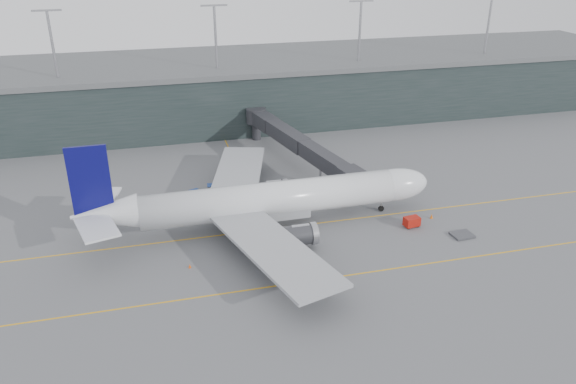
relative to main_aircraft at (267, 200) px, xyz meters
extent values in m
plane|color=#58585D|center=(-5.59, 2.61, -4.61)|extent=(320.00, 320.00, 0.00)
cube|color=gold|center=(-5.59, -1.39, -4.60)|extent=(160.00, 0.25, 0.02)
cube|color=gold|center=(-5.59, -17.39, -4.60)|extent=(160.00, 0.25, 0.02)
cube|color=gold|center=(-0.59, 22.61, -4.60)|extent=(0.25, 60.00, 0.02)
cube|color=#1D2827|center=(-5.59, 60.61, 2.39)|extent=(240.00, 35.00, 14.00)
cube|color=#515456|center=(-5.59, 60.61, 9.99)|extent=(240.00, 36.00, 1.20)
cylinder|color=#9E9EA3|center=(-35.59, 50.61, 17.39)|extent=(0.60, 0.60, 14.00)
cylinder|color=#9E9EA3|center=(-0.59, 50.61, 17.39)|extent=(0.60, 0.60, 14.00)
cylinder|color=#9E9EA3|center=(34.41, 50.61, 17.39)|extent=(0.60, 0.60, 14.00)
cylinder|color=#9E9EA3|center=(69.41, 50.61, 17.39)|extent=(0.60, 0.60, 14.00)
cylinder|color=silver|center=(0.42, 0.00, 0.15)|extent=(41.38, 5.93, 5.57)
ellipsoid|color=silver|center=(22.43, 0.19, 0.15)|extent=(11.75, 5.67, 5.57)
cone|color=silver|center=(-25.19, -0.22, 0.78)|extent=(9.93, 5.43, 5.35)
cube|color=#93969B|center=(-0.48, 0.00, -2.01)|extent=(14.42, 4.62, 1.80)
cube|color=black|center=(25.85, 0.22, 1.05)|extent=(2.00, 2.71, 0.72)
cube|color=#93969B|center=(-2.16, -13.95, -0.75)|extent=(15.15, 27.28, 0.49)
cylinder|color=#35363A|center=(2.29, -8.52, -2.28)|extent=(6.32, 3.20, 3.15)
cube|color=#93969B|center=(-2.40, 13.91, -0.75)|extent=(14.76, 27.27, 0.49)
cylinder|color=#35363A|center=(2.14, 8.56, -2.28)|extent=(6.32, 3.20, 3.15)
cube|color=#09094F|center=(-26.54, -0.23, 6.44)|extent=(5.84, 0.50, 10.78)
cube|color=silver|center=(-26.05, -5.17, 1.23)|extent=(6.92, 9.11, 0.31)
cube|color=silver|center=(-26.13, 4.72, 1.23)|extent=(6.81, 9.07, 0.31)
cylinder|color=black|center=(20.18, 0.17, -4.12)|extent=(0.99, 0.37, 0.99)
cylinder|color=#9E9EA3|center=(20.18, 0.17, -3.45)|extent=(0.27, 0.27, 2.34)
cylinder|color=black|center=(-3.14, -4.34, -4.03)|extent=(1.17, 0.46, 1.17)
cylinder|color=black|center=(-3.21, 4.29, -4.03)|extent=(1.17, 0.46, 1.17)
cube|color=#28282D|center=(15.42, 2.98, 1.07)|extent=(4.44, 4.79, 3.18)
cube|color=#28282D|center=(13.37, 12.19, 1.07)|extent=(5.99, 15.05, 2.84)
cube|color=#28282D|center=(10.15, 26.62, 1.07)|extent=(6.27, 15.11, 2.96)
cube|color=#28282D|center=(6.93, 41.06, 1.07)|extent=(6.55, 15.17, 3.07)
cylinder|color=#9E9EA3|center=(13.19, 12.97, -2.45)|extent=(0.57, 0.57, 4.32)
cube|color=#35363A|center=(13.19, 12.97, -4.22)|extent=(2.59, 2.16, 0.80)
cylinder|color=#28282D|center=(15.42, 43.11, 1.07)|extent=(4.55, 4.55, 3.41)
cylinder|color=#28282D|center=(15.42, 43.11, -2.57)|extent=(2.05, 2.05, 4.09)
cube|color=#A2140B|center=(22.79, -6.36, -3.64)|extent=(2.72, 1.95, 1.49)
cylinder|color=black|center=(21.97, -7.06, -4.39)|extent=(0.48, 0.24, 0.46)
cylinder|color=black|center=(23.78, -6.79, -4.39)|extent=(0.48, 0.24, 0.46)
cylinder|color=black|center=(21.80, -5.93, -4.39)|extent=(0.48, 0.24, 0.46)
cylinder|color=black|center=(23.61, -5.66, -4.39)|extent=(0.48, 0.24, 0.46)
cube|color=#3A3B3F|center=(29.27, -11.25, -4.41)|extent=(3.51, 2.89, 0.33)
cube|color=#35363A|center=(-10.65, 12.51, -4.46)|extent=(2.58, 2.34, 0.21)
cube|color=#AFB3BB|center=(-10.65, 12.51, -3.51)|extent=(2.15, 2.09, 1.58)
cube|color=navy|center=(-10.65, 12.51, -2.68)|extent=(2.21, 2.15, 0.08)
cube|color=#35363A|center=(-7.31, 14.20, -4.46)|extent=(2.28, 1.90, 0.21)
cube|color=silver|center=(-7.31, 14.20, -3.50)|extent=(1.85, 1.75, 1.59)
cube|color=navy|center=(-7.31, 14.20, -2.68)|extent=(1.91, 1.81, 0.08)
cube|color=#35363A|center=(-5.82, 12.93, -4.47)|extent=(2.27, 2.02, 0.19)
cube|color=#9DA2A9|center=(-5.82, 12.93, -3.61)|extent=(1.88, 1.81, 1.43)
cube|color=navy|center=(-5.82, 12.93, -2.87)|extent=(1.94, 1.87, 0.08)
cone|color=#E25F0C|center=(27.39, -4.49, -4.22)|extent=(0.50, 0.50, 0.79)
cone|color=#DB3F0C|center=(3.10, -16.42, -4.28)|extent=(0.42, 0.42, 0.66)
cone|color=red|center=(1.04, 14.95, -4.23)|extent=(0.48, 0.48, 0.76)
cone|color=#E34D0C|center=(-13.74, -9.84, -4.30)|extent=(0.40, 0.40, 0.63)
camera|label=1|loc=(-17.15, -80.04, 39.50)|focal=35.00mm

